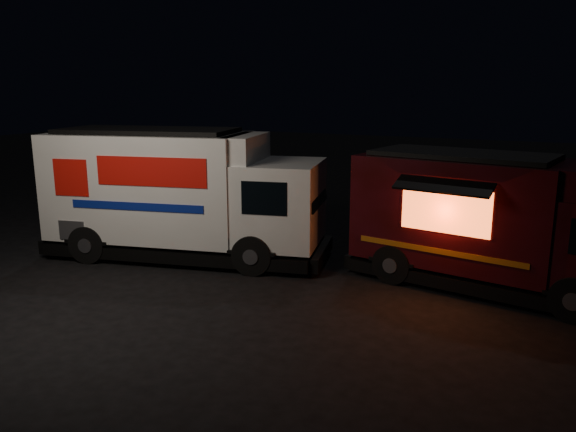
# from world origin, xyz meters

# --- Properties ---
(ground) EXTENTS (80.00, 80.00, 0.00)m
(ground) POSITION_xyz_m (0.00, 0.00, 0.00)
(ground) COLOR black
(ground) RESTS_ON ground
(white_truck) EXTENTS (7.74, 4.20, 3.33)m
(white_truck) POSITION_xyz_m (-1.18, 1.04, 1.67)
(white_truck) COLOR white
(white_truck) RESTS_ON ground
(red_truck) EXTENTS (6.66, 3.32, 2.96)m
(red_truck) POSITION_xyz_m (6.32, 2.11, 1.48)
(red_truck) COLOR #380A12
(red_truck) RESTS_ON ground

